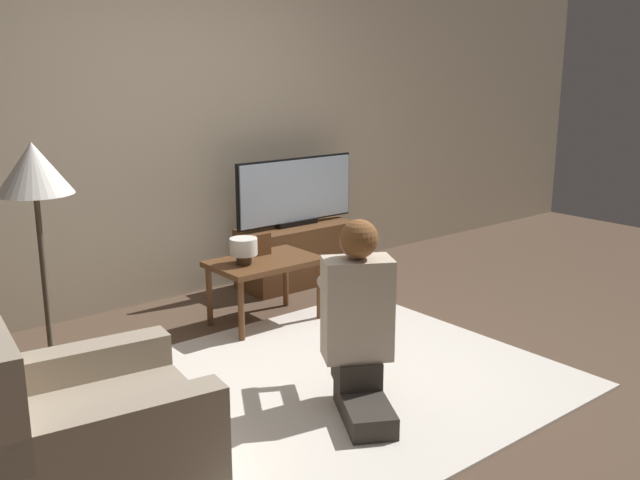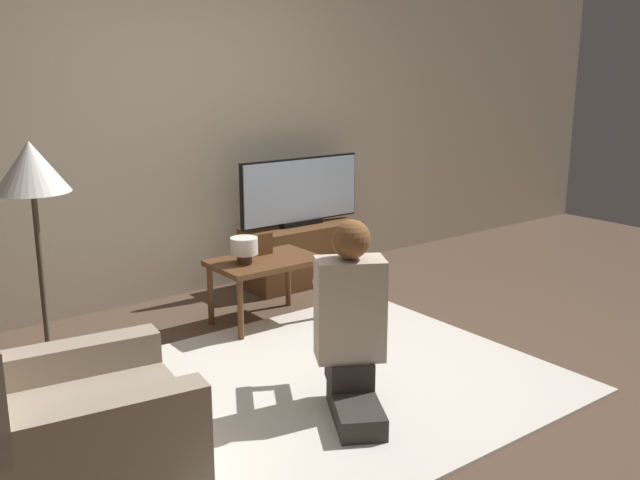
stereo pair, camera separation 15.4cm
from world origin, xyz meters
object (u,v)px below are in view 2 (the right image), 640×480
at_px(coffee_table, 265,267).
at_px(armchair, 68,440).
at_px(floor_lamp, 32,184).
at_px(person_kneeling, 351,318).
at_px(table_lamp, 244,248).
at_px(tv, 301,191).

relative_size(coffee_table, armchair, 0.75).
bearing_deg(armchair, coffee_table, -46.88).
bearing_deg(floor_lamp, person_kneeling, -43.32).
distance_m(floor_lamp, table_lamp, 1.47).
xyz_separation_m(armchair, table_lamp, (1.58, 1.24, 0.28)).
height_order(coffee_table, table_lamp, table_lamp).
distance_m(floor_lamp, person_kneeling, 1.72).
distance_m(tv, person_kneeling, 2.17).
bearing_deg(floor_lamp, coffee_table, 7.73).
xyz_separation_m(floor_lamp, armchair, (-0.24, -1.04, -0.86)).
xyz_separation_m(tv, armchair, (-2.45, -1.83, -0.47)).
height_order(tv, table_lamp, tv).
xyz_separation_m(person_kneeling, table_lamp, (0.18, 1.30, 0.06)).
bearing_deg(table_lamp, floor_lamp, -171.17).
bearing_deg(table_lamp, coffee_table, -1.72).
relative_size(tv, coffee_table, 1.52).
height_order(tv, person_kneeling, tv).
bearing_deg(floor_lamp, table_lamp, 8.83).
bearing_deg(tv, table_lamp, -146.30).
bearing_deg(person_kneeling, tv, -89.96).
bearing_deg(table_lamp, person_kneeling, -97.85).
height_order(floor_lamp, armchair, floor_lamp).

